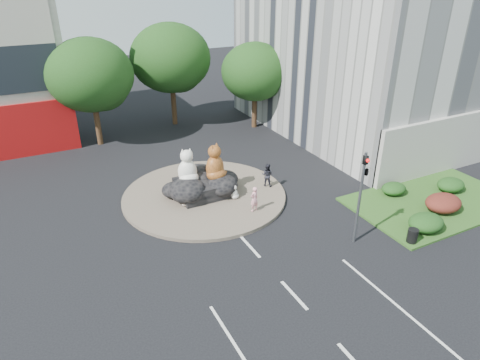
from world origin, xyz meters
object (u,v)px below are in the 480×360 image
Objects in this scene: kitten_white at (234,191)px; litter_bin at (412,236)px; cat_white at (187,166)px; pedestrian_pink at (254,199)px; cat_tabby at (215,162)px; kitten_calico at (185,199)px; pedestrian_dark at (267,175)px.

litter_bin is at bearing -89.29° from kitten_white.
pedestrian_pink is (2.68, -3.41, -1.25)m from cat_white.
kitten_calico is at bearing 167.49° from cat_tabby.
kitten_white is (2.97, -0.50, 0.01)m from kitten_calico.
kitten_calico is 5.57m from pedestrian_dark.
cat_tabby reaches higher than kitten_white.
cat_white is 12.98m from litter_bin.
kitten_white is at bearing 126.73° from litter_bin.
kitten_white is 1.23× the size of litter_bin.
pedestrian_dark is at bearing -148.13° from pedestrian_pink.
kitten_white is at bearing -91.38° from cat_tabby.
pedestrian_pink reaches higher than kitten_white.
cat_tabby is 3.51m from pedestrian_pink.
pedestrian_pink is at bearing 9.49° from kitten_calico.
cat_white is 1.68m from cat_tabby.
cat_tabby is at bearing -86.35° from pedestrian_pink.
kitten_white is 2.66m from pedestrian_dark.
cat_white is 1.46× the size of pedestrian_dark.
cat_tabby is at bearing -0.88° from cat_white.
cat_tabby is 11.72m from litter_bin.
cat_tabby is 2.56× the size of kitten_white.
cat_white is at bearing 110.20° from kitten_white.
litter_bin is (8.43, -9.72, -1.71)m from cat_white.
litter_bin is at bearing 117.45° from pedestrian_pink.
cat_tabby is at bearing 83.10° from kitten_white.
cat_tabby is 3.15× the size of litter_bin.
cat_white is 1.46× the size of pedestrian_pink.
pedestrian_dark is at bearing -42.64° from cat_tabby.
litter_bin is at bearing 156.73° from pedestrian_dark.
pedestrian_dark reaches higher than kitten_white.
kitten_white reaches higher than litter_bin.
pedestrian_pink is 1.00× the size of pedestrian_dark.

